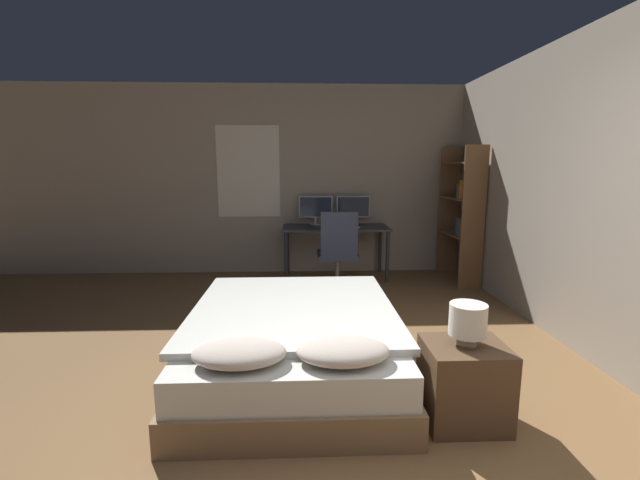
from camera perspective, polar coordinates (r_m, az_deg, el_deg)
ground_plane at (r=2.53m, az=7.91°, el=-28.84°), size 20.00×20.00×0.00m
wall_back at (r=6.30m, az=0.96°, el=7.93°), size 12.00×0.08×2.70m
wall_side_right at (r=4.17m, az=32.13°, el=5.32°), size 0.06×12.00×2.70m
bed at (r=3.37m, az=-3.49°, el=-13.28°), size 1.55×2.04×0.57m
nightstand at (r=2.92m, az=18.63°, el=-17.66°), size 0.49×0.42×0.50m
bedside_lamp at (r=2.75m, az=19.11°, el=-10.06°), size 0.22×0.22×0.26m
desk at (r=5.98m, az=2.09°, el=0.98°), size 1.47×0.66×0.73m
monitor_left at (r=6.15m, az=-0.59°, el=4.25°), size 0.48×0.16×0.41m
monitor_right at (r=6.19m, az=4.46°, el=4.26°), size 0.48×0.16×0.41m
keyboard at (r=5.74m, az=2.27°, el=1.57°), size 0.38×0.13×0.02m
computer_mouse at (r=5.77m, az=5.06°, el=1.67°), size 0.07×0.05×0.04m
office_chair at (r=5.33m, az=2.40°, el=-2.52°), size 0.52×0.52×1.03m
bookshelf at (r=6.03m, az=18.57°, el=3.98°), size 0.30×0.93×1.82m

